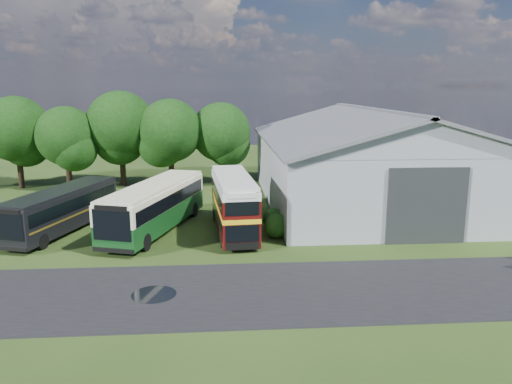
{
  "coord_description": "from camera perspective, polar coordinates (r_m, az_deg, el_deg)",
  "views": [
    {
      "loc": [
        1.8,
        -26.14,
        10.01
      ],
      "look_at": [
        4.34,
        8.0,
        2.73
      ],
      "focal_mm": 35.0,
      "sensor_mm": 36.0,
      "label": 1
    }
  ],
  "objects": [
    {
      "name": "ground",
      "position": [
        28.05,
        -7.74,
        -9.01
      ],
      "size": [
        120.0,
        120.0,
        0.0
      ],
      "primitive_type": "plane",
      "color": "#1F3510",
      "rests_on": "ground"
    },
    {
      "name": "bus_maroon_double",
      "position": [
        34.46,
        -2.57,
        -1.42
      ],
      "size": [
        3.14,
        9.56,
        4.04
      ],
      "rotation": [
        0.0,
        0.0,
        0.08
      ],
      "color": "black",
      "rests_on": "ground"
    },
    {
      "name": "puddle",
      "position": [
        25.43,
        -11.59,
        -11.43
      ],
      "size": [
        2.2,
        2.2,
        0.01
      ],
      "primitive_type": "cylinder",
      "color": "black",
      "rests_on": "ground"
    },
    {
      "name": "asphalt_road",
      "position": [
        25.24,
        -1.2,
        -11.35
      ],
      "size": [
        60.0,
        8.0,
        0.02
      ],
      "primitive_type": "cube",
      "color": "black",
      "rests_on": "ground"
    },
    {
      "name": "shrub_front",
      "position": [
        33.88,
        2.39,
        -5.19
      ],
      "size": [
        1.7,
        1.7,
        1.7
      ],
      "primitive_type": "sphere",
      "color": "#194714",
      "rests_on": "ground"
    },
    {
      "name": "bus_green_single",
      "position": [
        35.68,
        -11.43,
        -1.57
      ],
      "size": [
        6.35,
        12.43,
        3.35
      ],
      "rotation": [
        0.0,
        0.0,
        -0.31
      ],
      "color": "black",
      "rests_on": "ground"
    },
    {
      "name": "tree_left_a",
      "position": [
        54.53,
        -25.7,
        6.48
      ],
      "size": [
        6.46,
        6.46,
        9.12
      ],
      "color": "black",
      "rests_on": "ground"
    },
    {
      "name": "bus_dark_single",
      "position": [
        37.4,
        -21.29,
        -1.83
      ],
      "size": [
        5.65,
        11.12,
        3.0
      ],
      "rotation": [
        0.0,
        0.0,
        -0.3
      ],
      "color": "black",
      "rests_on": "ground"
    },
    {
      "name": "tree_right_a",
      "position": [
        50.36,
        -9.78,
        6.91
      ],
      "size": [
        6.26,
        6.26,
        8.83
      ],
      "color": "black",
      "rests_on": "ground"
    },
    {
      "name": "tree_right_b",
      "position": [
        50.95,
        -4.04,
        6.83
      ],
      "size": [
        5.98,
        5.98,
        8.45
      ],
      "color": "black",
      "rests_on": "ground"
    },
    {
      "name": "shrub_mid",
      "position": [
        35.78,
        2.02,
        -4.24
      ],
      "size": [
        1.6,
        1.6,
        1.6
      ],
      "primitive_type": "sphere",
      "color": "#194714",
      "rests_on": "ground"
    },
    {
      "name": "storage_shed",
      "position": [
        44.53,
        13.06,
        4.16
      ],
      "size": [
        18.8,
        24.8,
        8.15
      ],
      "color": "gray",
      "rests_on": "ground"
    },
    {
      "name": "tree_left_b",
      "position": [
        52.02,
        -20.88,
        5.98
      ],
      "size": [
        5.78,
        5.78,
        8.16
      ],
      "color": "black",
      "rests_on": "ground"
    },
    {
      "name": "tree_mid",
      "position": [
        52.02,
        -15.23,
        7.38
      ],
      "size": [
        6.8,
        6.8,
        9.6
      ],
      "color": "black",
      "rests_on": "ground"
    }
  ]
}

